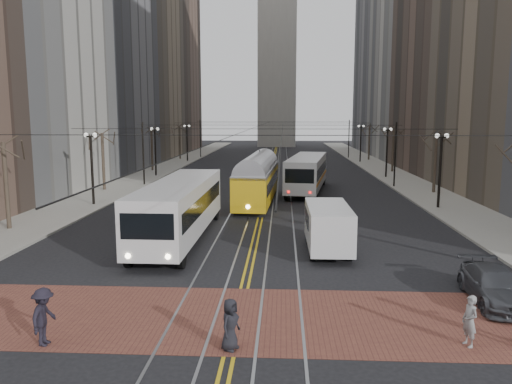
# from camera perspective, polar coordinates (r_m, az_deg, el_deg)

# --- Properties ---
(ground) EXTENTS (260.00, 260.00, 0.00)m
(ground) POSITION_cam_1_polar(r_m,az_deg,el_deg) (22.22, -1.16, -10.15)
(ground) COLOR black
(ground) RESTS_ON ground
(sidewalk_left) EXTENTS (5.00, 140.00, 0.15)m
(sidewalk_left) POSITION_cam_1_polar(r_m,az_deg,el_deg) (68.40, -10.96, 2.52)
(sidewalk_left) COLOR gray
(sidewalk_left) RESTS_ON ground
(sidewalk_right) EXTENTS (5.00, 140.00, 0.15)m
(sidewalk_right) POSITION_cam_1_polar(r_m,az_deg,el_deg) (67.70, 14.53, 2.34)
(sidewalk_right) COLOR gray
(sidewalk_right) RESTS_ON ground
(crosswalk_band) EXTENTS (25.00, 6.00, 0.01)m
(crosswalk_band) POSITION_cam_1_polar(r_m,az_deg,el_deg) (18.48, -2.11, -14.12)
(crosswalk_band) COLOR brown
(crosswalk_band) RESTS_ON ground
(streetcar_rails) EXTENTS (4.80, 130.00, 0.02)m
(streetcar_rails) POSITION_cam_1_polar(r_m,az_deg,el_deg) (66.38, 1.72, 2.43)
(streetcar_rails) COLOR gray
(streetcar_rails) RESTS_ON ground
(centre_lines) EXTENTS (0.42, 130.00, 0.01)m
(centre_lines) POSITION_cam_1_polar(r_m,az_deg,el_deg) (66.38, 1.72, 2.43)
(centre_lines) COLOR gold
(centre_lines) RESTS_ON ground
(building_left_mid) EXTENTS (16.00, 20.00, 34.00)m
(building_left_mid) POSITION_cam_1_polar(r_m,az_deg,el_deg) (72.91, -19.51, 15.90)
(building_left_mid) COLOR slate
(building_left_mid) RESTS_ON ground
(building_left_midfar) EXTENTS (20.00, 20.00, 52.00)m
(building_left_midfar) POSITION_cam_1_polar(r_m,az_deg,el_deg) (93.63, -16.04, 19.90)
(building_left_midfar) COLOR #7E6C57
(building_left_midfar) RESTS_ON ground
(building_left_far) EXTENTS (16.00, 20.00, 40.00)m
(building_left_far) POSITION_cam_1_polar(r_m,az_deg,el_deg) (111.10, -11.43, 15.08)
(building_left_far) COLOR brown
(building_left_far) RESTS_ON ground
(building_right_mid) EXTENTS (16.00, 20.00, 34.00)m
(building_right_mid) POSITION_cam_1_polar(r_m,az_deg,el_deg) (71.80, 23.46, 15.81)
(building_right_mid) COLOR brown
(building_right_mid) RESTS_ON ground
(building_right_midfar) EXTENTS (20.00, 20.00, 52.00)m
(building_right_midfar) POSITION_cam_1_polar(r_m,az_deg,el_deg) (92.70, 20.53, 19.82)
(building_right_midfar) COLOR #ACAAA1
(building_right_midfar) RESTS_ON ground
(building_right_far) EXTENTS (16.00, 20.00, 40.00)m
(building_right_far) POSITION_cam_1_polar(r_m,az_deg,el_deg) (110.37, 16.16, 14.96)
(building_right_far) COLOR slate
(building_right_far) RESTS_ON ground
(lamp_posts) EXTENTS (27.60, 57.20, 5.60)m
(lamp_posts) POSITION_cam_1_polar(r_m,az_deg,el_deg) (49.94, 1.28, 3.61)
(lamp_posts) COLOR black
(lamp_posts) RESTS_ON ground
(street_trees) EXTENTS (31.68, 53.28, 5.60)m
(street_trees) POSITION_cam_1_polar(r_m,az_deg,el_deg) (56.42, 1.49, 4.19)
(street_trees) COLOR #382D23
(street_trees) RESTS_ON ground
(trolley_wires) EXTENTS (25.96, 120.00, 6.60)m
(trolley_wires) POSITION_cam_1_polar(r_m,az_deg,el_deg) (55.93, 1.48, 5.15)
(trolley_wires) COLOR black
(trolley_wires) RESTS_ON ground
(transit_bus) EXTENTS (2.99, 13.75, 3.43)m
(transit_bus) POSITION_cam_1_polar(r_m,az_deg,el_deg) (29.45, -8.67, -2.12)
(transit_bus) COLOR silver
(transit_bus) RESTS_ON ground
(streetcar) EXTENTS (3.21, 13.69, 3.20)m
(streetcar) POSITION_cam_1_polar(r_m,az_deg,el_deg) (41.48, 0.20, 0.92)
(streetcar) COLOR gold
(streetcar) RESTS_ON ground
(rear_bus) EXTENTS (4.67, 13.28, 3.39)m
(rear_bus) POSITION_cam_1_polar(r_m,az_deg,el_deg) (48.01, 5.85, 2.05)
(rear_bus) COLOR silver
(rear_bus) RESTS_ON ground
(cargo_van) EXTENTS (2.22, 5.65, 2.49)m
(cargo_van) POSITION_cam_1_polar(r_m,az_deg,el_deg) (26.75, 8.23, -4.22)
(cargo_van) COLOR silver
(cargo_van) RESTS_ON ground
(sedan_grey) EXTENTS (2.66, 5.12, 1.66)m
(sedan_grey) POSITION_cam_1_polar(r_m,az_deg,el_deg) (52.90, 5.86, 1.71)
(sedan_grey) COLOR #45494D
(sedan_grey) RESTS_ON ground
(sedan_parked) EXTENTS (2.13, 4.70, 1.33)m
(sedan_parked) POSITION_cam_1_polar(r_m,az_deg,el_deg) (21.70, 25.59, -9.63)
(sedan_parked) COLOR #45474D
(sedan_parked) RESTS_ON ground
(pedestrian_a) EXTENTS (0.80, 0.94, 1.62)m
(pedestrian_a) POSITION_cam_1_polar(r_m,az_deg,el_deg) (15.88, -2.97, -14.86)
(pedestrian_a) COLOR black
(pedestrian_a) RESTS_ON crosswalk_band
(pedestrian_b) EXTENTS (0.55, 0.69, 1.64)m
(pedestrian_b) POSITION_cam_1_polar(r_m,az_deg,el_deg) (17.40, 23.24, -13.39)
(pedestrian_b) COLOR gray
(pedestrian_b) RESTS_ON crosswalk_band
(pedestrian_d) EXTENTS (0.73, 1.22, 1.86)m
(pedestrian_d) POSITION_cam_1_polar(r_m,az_deg,el_deg) (17.43, -23.09, -12.97)
(pedestrian_d) COLOR black
(pedestrian_d) RESTS_ON crosswalk_band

